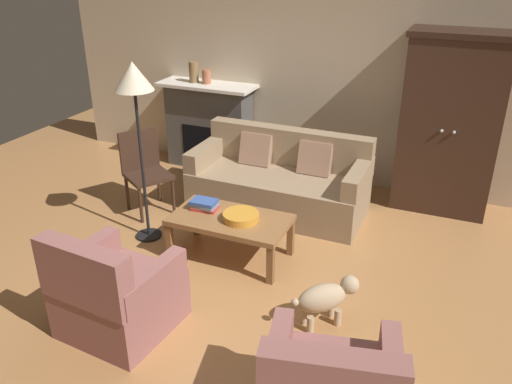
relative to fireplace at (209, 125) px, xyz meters
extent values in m
plane|color=#B27A47|center=(1.55, -2.30, -0.57)|extent=(9.60, 9.60, 0.00)
cube|color=beige|center=(1.55, 0.25, 0.83)|extent=(7.20, 0.10, 2.80)
cube|color=#4C4947|center=(0.00, 0.00, -0.03)|extent=(1.10, 0.36, 1.08)
cube|color=black|center=(0.00, -0.18, -0.23)|extent=(0.60, 0.01, 0.52)
cube|color=white|center=(0.00, -0.02, 0.53)|extent=(1.26, 0.48, 0.04)
cube|color=#382319|center=(2.95, -0.08, 0.37)|extent=(1.00, 0.52, 1.89)
cube|color=#2F1E15|center=(2.95, -0.08, 1.35)|extent=(1.06, 0.55, 0.06)
sphere|color=#ADAFB5|center=(2.89, -0.35, 0.41)|extent=(0.04, 0.04, 0.04)
sphere|color=#ADAFB5|center=(3.01, -0.35, 0.41)|extent=(0.04, 0.04, 0.04)
cube|color=#937A5B|center=(1.31, -0.89, -0.35)|extent=(1.91, 0.86, 0.44)
cube|color=#937A5B|center=(1.31, -0.55, 0.08)|extent=(1.90, 0.20, 0.42)
cube|color=#937A5B|center=(0.43, -0.88, -0.02)|extent=(0.17, 0.80, 0.22)
cube|color=#937A5B|center=(2.19, -0.90, -0.02)|extent=(0.17, 0.80, 0.22)
cube|color=#9E755B|center=(0.96, -0.69, 0.04)|extent=(0.36, 0.19, 0.37)
cube|color=#9E755B|center=(1.66, -0.69, 0.04)|extent=(0.36, 0.19, 0.37)
cube|color=olive|center=(1.24, -1.96, -0.17)|extent=(1.10, 0.60, 0.05)
cube|color=brown|center=(0.73, -2.22, -0.38)|extent=(0.06, 0.06, 0.37)
cube|color=brown|center=(1.75, -2.22, -0.38)|extent=(0.06, 0.06, 0.37)
cube|color=brown|center=(0.73, -1.70, -0.38)|extent=(0.06, 0.06, 0.37)
cube|color=brown|center=(1.75, -1.70, -0.38)|extent=(0.06, 0.06, 0.37)
cylinder|color=orange|center=(1.35, -1.96, -0.11)|extent=(0.34, 0.34, 0.07)
cube|color=#B73833|center=(0.95, -1.90, -0.13)|extent=(0.25, 0.19, 0.03)
cube|color=gray|center=(0.94, -1.90, -0.11)|extent=(0.25, 0.18, 0.03)
cube|color=#38569E|center=(0.94, -1.90, -0.07)|extent=(0.24, 0.18, 0.04)
cylinder|color=olive|center=(-0.18, -0.02, 0.68)|extent=(0.12, 0.12, 0.26)
cylinder|color=#A86042|center=(0.00, -0.02, 0.64)|extent=(0.11, 0.11, 0.18)
cube|color=#935B56|center=(0.90, -3.20, -0.36)|extent=(0.82, 0.82, 0.42)
cube|color=#935B56|center=(0.87, -3.51, 0.08)|extent=(0.77, 0.23, 0.46)
cube|color=#935B56|center=(1.23, -3.23, -0.05)|extent=(0.18, 0.71, 0.20)
cube|color=#935B56|center=(0.57, -3.17, -0.05)|extent=(0.18, 0.71, 0.20)
cube|color=#935B56|center=(2.97, -3.46, -0.05)|extent=(0.27, 0.71, 0.20)
cube|color=#935B56|center=(2.33, -3.60, -0.05)|extent=(0.27, 0.71, 0.20)
cube|color=#382319|center=(0.02, -1.46, -0.14)|extent=(0.61, 0.61, 0.04)
cylinder|color=#382319|center=(0.07, -1.72, -0.36)|extent=(0.04, 0.04, 0.41)
cylinder|color=#382319|center=(0.28, -1.41, -0.36)|extent=(0.04, 0.04, 0.41)
cylinder|color=#382319|center=(-0.25, -1.52, -0.36)|extent=(0.04, 0.04, 0.41)
cylinder|color=#382319|center=(-0.04, -1.20, -0.36)|extent=(0.04, 0.04, 0.41)
cube|color=#382319|center=(-0.15, -1.35, 0.11)|extent=(0.27, 0.39, 0.45)
cylinder|color=black|center=(0.30, -1.95, -0.56)|extent=(0.26, 0.26, 0.02)
cylinder|color=black|center=(0.30, -1.95, 0.20)|extent=(0.03, 0.03, 1.54)
cone|color=beige|center=(0.30, -1.95, 1.08)|extent=(0.36, 0.36, 0.26)
ellipsoid|color=tan|center=(2.32, -2.58, -0.32)|extent=(0.43, 0.42, 0.22)
sphere|color=tan|center=(2.49, -2.42, -0.26)|extent=(0.15, 0.15, 0.15)
cylinder|color=tan|center=(2.37, -2.46, -0.50)|extent=(0.06, 0.06, 0.14)
cylinder|color=tan|center=(2.44, -2.54, -0.50)|extent=(0.06, 0.06, 0.14)
cylinder|color=tan|center=(2.19, -2.63, -0.50)|extent=(0.06, 0.06, 0.14)
cylinder|color=tan|center=(2.27, -2.71, -0.50)|extent=(0.06, 0.06, 0.14)
sphere|color=tan|center=(2.15, -2.74, -0.30)|extent=(0.06, 0.06, 0.06)
camera|label=1|loc=(3.14, -5.82, 2.15)|focal=36.85mm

